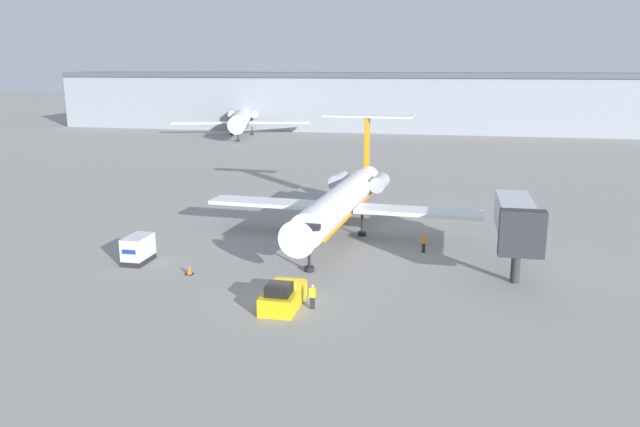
{
  "coord_description": "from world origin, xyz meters",
  "views": [
    {
      "loc": [
        10.73,
        -39.22,
        16.15
      ],
      "look_at": [
        0.0,
        12.62,
        3.54
      ],
      "focal_mm": 35.0,
      "sensor_mm": 36.0,
      "label": 1
    }
  ],
  "objects": [
    {
      "name": "terminal_building",
      "position": [
        0.0,
        120.0,
        7.24
      ],
      "size": [
        180.0,
        16.8,
        14.42
      ],
      "color": "#8C939E",
      "rests_on": "ground"
    },
    {
      "name": "ground_plane",
      "position": [
        0.0,
        0.0,
        0.0
      ],
      "size": [
        600.0,
        600.0,
        0.0
      ],
      "primitive_type": "plane",
      "color": "gray"
    },
    {
      "name": "worker_near_tug",
      "position": [
        2.16,
        -0.36,
        0.91
      ],
      "size": [
        0.4,
        0.24,
        1.74
      ],
      "color": "#232838",
      "rests_on": "ground"
    },
    {
      "name": "traffic_cone_left",
      "position": [
        -8.96,
        4.69,
        0.38
      ],
      "size": [
        0.61,
        0.61,
        0.8
      ],
      "color": "black",
      "rests_on": "ground"
    },
    {
      "name": "airplane_main",
      "position": [
        0.93,
        18.38,
        3.59
      ],
      "size": [
        26.66,
        27.82,
        10.69
      ],
      "color": "white",
      "rests_on": "ground"
    },
    {
      "name": "airplane_parked_far_left",
      "position": [
        -37.42,
        101.69,
        3.8
      ],
      "size": [
        31.96,
        31.95,
        10.8
      ],
      "color": "white",
      "rests_on": "ground"
    },
    {
      "name": "jet_bridge",
      "position": [
        16.15,
        9.75,
        4.44
      ],
      "size": [
        3.2,
        10.2,
        6.19
      ],
      "color": "#2D2D33",
      "rests_on": "ground"
    },
    {
      "name": "luggage_cart",
      "position": [
        -14.34,
        6.69,
        1.15
      ],
      "size": [
        1.69,
        3.12,
        2.29
      ],
      "color": "#232326",
      "rests_on": "ground"
    },
    {
      "name": "pushback_tug",
      "position": [
        0.09,
        -0.36,
        0.73
      ],
      "size": [
        2.31,
        4.79,
        1.94
      ],
      "color": "yellow",
      "rests_on": "ground"
    },
    {
      "name": "worker_by_wing",
      "position": [
        8.98,
        14.5,
        0.91
      ],
      "size": [
        0.4,
        0.24,
        1.73
      ],
      "color": "#232838",
      "rests_on": "ground"
    }
  ]
}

